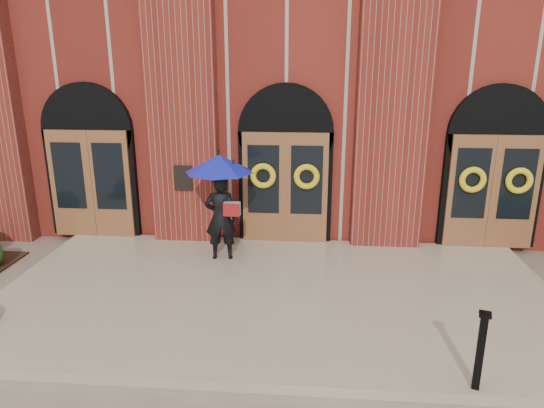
# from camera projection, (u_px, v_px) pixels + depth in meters

# --- Properties ---
(ground) EXTENTS (90.00, 90.00, 0.00)m
(ground) POSITION_uv_depth(u_px,v_px,m) (276.00, 302.00, 8.66)
(ground) COLOR gray
(ground) RESTS_ON ground
(landing) EXTENTS (10.00, 5.30, 0.15)m
(landing) POSITION_uv_depth(u_px,v_px,m) (277.00, 294.00, 8.78)
(landing) COLOR tan
(landing) RESTS_ON ground
(church_building) EXTENTS (16.20, 12.53, 7.00)m
(church_building) POSITION_uv_depth(u_px,v_px,m) (296.00, 81.00, 16.05)
(church_building) COLOR maroon
(church_building) RESTS_ON ground
(man_with_umbrella) EXTENTS (1.55, 1.55, 2.20)m
(man_with_umbrella) POSITION_uv_depth(u_px,v_px,m) (220.00, 187.00, 9.78)
(man_with_umbrella) COLOR black
(man_with_umbrella) RESTS_ON landing
(metal_post) EXTENTS (0.18, 0.18, 1.06)m
(metal_post) POSITION_uv_depth(u_px,v_px,m) (480.00, 349.00, 6.00)
(metal_post) COLOR black
(metal_post) RESTS_ON landing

